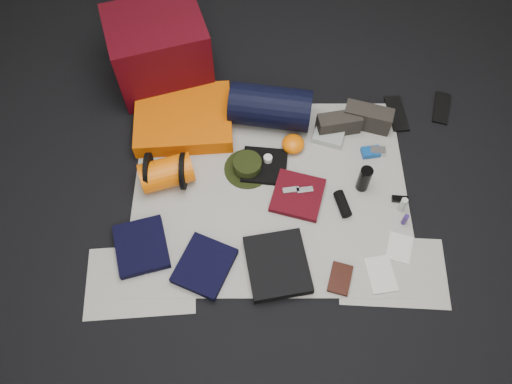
{
  "coord_description": "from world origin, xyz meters",
  "views": [
    {
      "loc": [
        -0.09,
        -1.45,
        2.55
      ],
      "look_at": [
        -0.08,
        -0.06,
        0.1
      ],
      "focal_mm": 35.0,
      "sensor_mm": 36.0,
      "label": 1
    }
  ],
  "objects_px": {
    "red_cabinet": "(160,51)",
    "stuff_sack": "(167,173)",
    "water_bottle": "(364,179)",
    "navy_duffel": "(270,107)",
    "paperback_book": "(340,279)",
    "sleeping_pad": "(184,119)",
    "compact_camera": "(377,151)"
  },
  "relations": [
    {
      "from": "navy_duffel",
      "to": "paperback_book",
      "type": "bearing_deg",
      "value": -62.78
    },
    {
      "from": "navy_duffel",
      "to": "compact_camera",
      "type": "bearing_deg",
      "value": -12.46
    },
    {
      "from": "red_cabinet",
      "to": "compact_camera",
      "type": "distance_m",
      "value": 1.5
    },
    {
      "from": "stuff_sack",
      "to": "red_cabinet",
      "type": "bearing_deg",
      "value": 96.42
    },
    {
      "from": "red_cabinet",
      "to": "sleeping_pad",
      "type": "bearing_deg",
      "value": -85.59
    },
    {
      "from": "sleeping_pad",
      "to": "navy_duffel",
      "type": "distance_m",
      "value": 0.55
    },
    {
      "from": "sleeping_pad",
      "to": "compact_camera",
      "type": "height_order",
      "value": "sleeping_pad"
    },
    {
      "from": "navy_duffel",
      "to": "paperback_book",
      "type": "relative_size",
      "value": 2.92
    },
    {
      "from": "navy_duffel",
      "to": "paperback_book",
      "type": "height_order",
      "value": "navy_duffel"
    },
    {
      "from": "stuff_sack",
      "to": "water_bottle",
      "type": "relative_size",
      "value": 1.66
    },
    {
      "from": "red_cabinet",
      "to": "navy_duffel",
      "type": "distance_m",
      "value": 0.8
    },
    {
      "from": "stuff_sack",
      "to": "water_bottle",
      "type": "distance_m",
      "value": 1.14
    },
    {
      "from": "red_cabinet",
      "to": "stuff_sack",
      "type": "relative_size",
      "value": 1.93
    },
    {
      "from": "stuff_sack",
      "to": "compact_camera",
      "type": "height_order",
      "value": "stuff_sack"
    },
    {
      "from": "red_cabinet",
      "to": "stuff_sack",
      "type": "bearing_deg",
      "value": -100.89
    },
    {
      "from": "sleeping_pad",
      "to": "water_bottle",
      "type": "height_order",
      "value": "water_bottle"
    },
    {
      "from": "red_cabinet",
      "to": "water_bottle",
      "type": "distance_m",
      "value": 1.51
    },
    {
      "from": "compact_camera",
      "to": "stuff_sack",
      "type": "bearing_deg",
      "value": -166.27
    },
    {
      "from": "red_cabinet",
      "to": "navy_duffel",
      "type": "height_order",
      "value": "red_cabinet"
    },
    {
      "from": "red_cabinet",
      "to": "water_bottle",
      "type": "relative_size",
      "value": 3.2
    },
    {
      "from": "red_cabinet",
      "to": "water_bottle",
      "type": "height_order",
      "value": "red_cabinet"
    },
    {
      "from": "compact_camera",
      "to": "paperback_book",
      "type": "bearing_deg",
      "value": -105.21
    },
    {
      "from": "red_cabinet",
      "to": "navy_duffel",
      "type": "xyz_separation_m",
      "value": [
        0.7,
        -0.37,
        -0.11
      ]
    },
    {
      "from": "water_bottle",
      "to": "navy_duffel",
      "type": "bearing_deg",
      "value": 137.15
    },
    {
      "from": "red_cabinet",
      "to": "paperback_book",
      "type": "distance_m",
      "value": 1.79
    },
    {
      "from": "water_bottle",
      "to": "paperback_book",
      "type": "xyz_separation_m",
      "value": [
        -0.18,
        -0.57,
        -0.08
      ]
    },
    {
      "from": "compact_camera",
      "to": "navy_duffel",
      "type": "bearing_deg",
      "value": 163.71
    },
    {
      "from": "red_cabinet",
      "to": "water_bottle",
      "type": "xyz_separation_m",
      "value": [
        1.23,
        -0.86,
        -0.15
      ]
    },
    {
      "from": "red_cabinet",
      "to": "paperback_book",
      "type": "bearing_deg",
      "value": -70.86
    },
    {
      "from": "sleeping_pad",
      "to": "stuff_sack",
      "type": "distance_m",
      "value": 0.43
    },
    {
      "from": "sleeping_pad",
      "to": "paperback_book",
      "type": "xyz_separation_m",
      "value": [
        0.9,
        -1.04,
        -0.04
      ]
    },
    {
      "from": "sleeping_pad",
      "to": "compact_camera",
      "type": "distance_m",
      "value": 1.22
    }
  ]
}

